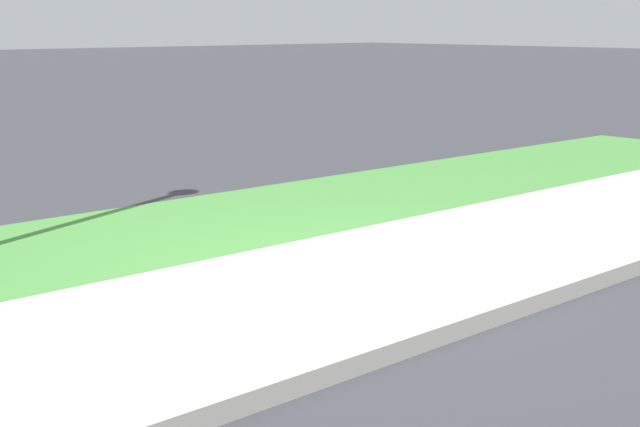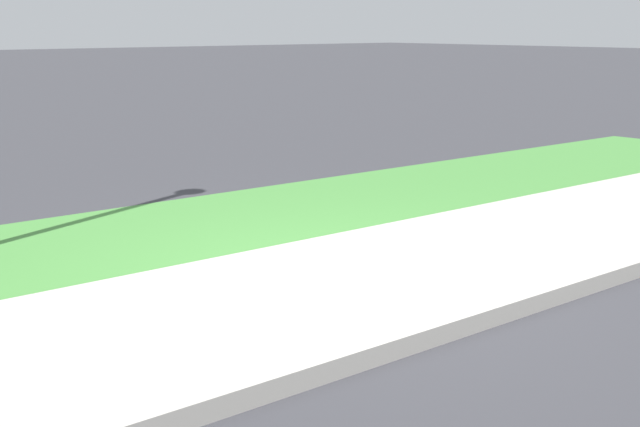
{
  "view_description": "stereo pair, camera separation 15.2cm",
  "coord_description": "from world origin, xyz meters",
  "views": [
    {
      "loc": [
        -4.4,
        -4.5,
        1.83
      ],
      "look_at": [
        0.06,
        0.51,
        0.4
      ],
      "focal_mm": 50.0,
      "sensor_mm": 36.0,
      "label": 1
    },
    {
      "loc": [
        -4.28,
        -4.6,
        1.83
      ],
      "look_at": [
        0.06,
        0.51,
        0.4
      ],
      "focal_mm": 50.0,
      "sensor_mm": 36.0,
      "label": 2
    }
  ],
  "objects": [
    {
      "name": "ground_plane",
      "position": [
        0.0,
        0.0,
        0.0
      ],
      "size": [
        120.0,
        120.0,
        0.0
      ],
      "primitive_type": "plane",
      "color": "#38383D"
    },
    {
      "name": "grass_verge",
      "position": [
        0.0,
        2.31,
        0.0
      ],
      "size": [
        18.0,
        2.29,
        0.01
      ],
      "primitive_type": "cube",
      "color": "#47893D",
      "rests_on": "ground"
    },
    {
      "name": "sidewalk_pavement",
      "position": [
        0.0,
        0.0,
        0.01
      ],
      "size": [
        18.0,
        2.33,
        0.01
      ],
      "primitive_type": "cube",
      "color": "#BCB7AD",
      "rests_on": "ground"
    },
    {
      "name": "street_curb",
      "position": [
        0.0,
        -1.24,
        0.06
      ],
      "size": [
        18.0,
        0.16,
        0.12
      ],
      "primitive_type": "cube",
      "color": "#BCB7AD",
      "rests_on": "ground"
    }
  ]
}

